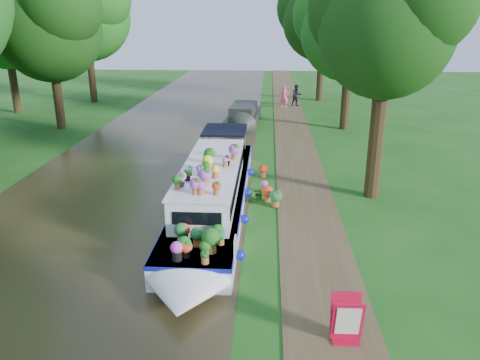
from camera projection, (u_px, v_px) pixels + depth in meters
name	position (u px, v px, depth m)	size (l,w,h in m)	color
ground	(275.00, 225.00, 15.92)	(100.00, 100.00, 0.00)	#185014
canal_water	(103.00, 220.00, 16.26)	(10.00, 100.00, 0.02)	#2E2714
towpath	(311.00, 225.00, 15.84)	(2.20, 100.00, 0.03)	#4B3C23
plant_boat	(212.00, 192.00, 16.48)	(2.29, 13.52, 2.23)	white
tree_near_overhang	(387.00, 20.00, 16.43)	(5.52, 5.28, 8.99)	black
tree_near_mid	(351.00, 22.00, 27.78)	(6.90, 6.60, 9.40)	black
tree_near_far	(323.00, 13.00, 37.99)	(7.59, 7.26, 10.30)	black
tree_far_c	(49.00, 21.00, 27.85)	(7.13, 6.82, 9.59)	black
tree_far_d	(85.00, 9.00, 37.10)	(8.05, 7.70, 10.85)	black
tree_far_h	(3.00, 11.00, 32.70)	(7.82, 7.48, 10.49)	black
second_boat	(243.00, 116.00, 31.11)	(2.28, 6.76, 1.29)	#222721
sandwich_board	(347.00, 321.00, 10.02)	(0.66, 0.53, 1.05)	red
pedestrian_pink	(284.00, 97.00, 36.42)	(0.64, 0.42, 1.74)	#CD5499
pedestrian_dark	(297.00, 95.00, 37.16)	(0.82, 0.64, 1.68)	black
verge_plant	(259.00, 194.00, 18.10)	(0.43, 0.37, 0.48)	#315E1C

